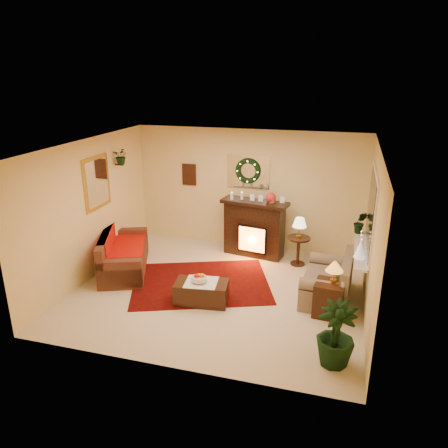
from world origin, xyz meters
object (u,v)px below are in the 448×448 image
(loveseat, at_px, (328,275))
(coffee_table, at_px, (201,291))
(end_table_square, at_px, (329,299))
(fireplace, at_px, (254,230))
(sofa, at_px, (124,249))
(side_table_round, at_px, (298,250))

(loveseat, height_order, coffee_table, loveseat)
(end_table_square, height_order, coffee_table, end_table_square)
(fireplace, height_order, coffee_table, fireplace)
(loveseat, bearing_deg, end_table_square, -79.60)
(coffee_table, bearing_deg, loveseat, 13.40)
(end_table_square, xyz_separation_m, coffee_table, (-2.10, -0.20, -0.06))
(sofa, xyz_separation_m, loveseat, (3.91, -0.04, -0.01))
(side_table_round, relative_size, coffee_table, 0.66)
(loveseat, bearing_deg, side_table_round, 121.26)
(sofa, relative_size, coffee_table, 2.04)
(loveseat, relative_size, coffee_table, 1.50)
(fireplace, height_order, end_table_square, fireplace)
(side_table_round, distance_m, coffee_table, 2.44)
(end_table_square, bearing_deg, side_table_round, 111.63)
(sofa, distance_m, coffee_table, 2.07)
(side_table_round, bearing_deg, sofa, -160.12)
(sofa, height_order, side_table_round, sofa)
(sofa, distance_m, side_table_round, 3.48)
(end_table_square, bearing_deg, coffee_table, -174.65)
(fireplace, relative_size, end_table_square, 2.18)
(side_table_round, bearing_deg, coffee_table, -124.68)
(loveseat, height_order, side_table_round, loveseat)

